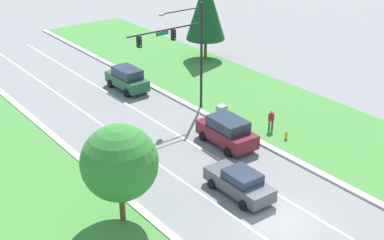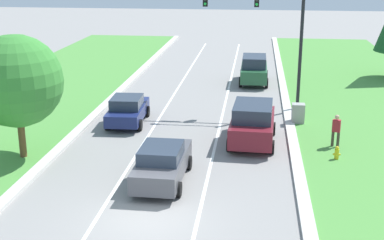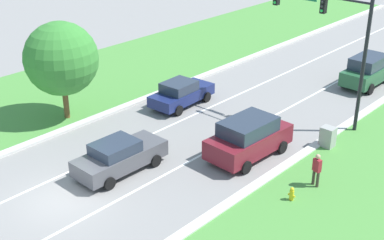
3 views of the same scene
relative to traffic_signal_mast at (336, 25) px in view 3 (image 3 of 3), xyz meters
The scene contains 12 objects.
ground_plane 16.54m from the traffic_signal_mast, 106.62° to the right, with size 160.00×160.00×0.00m, color gray.
lane_stripe_inner_left 17.11m from the traffic_signal_mast, 112.75° to the right, with size 0.14×81.00×0.01m.
lane_stripe_inner_right 16.15m from the traffic_signal_mast, 100.07° to the right, with size 0.14×81.00×0.01m.
traffic_signal_mast is the anchor object (origin of this frame).
forest_suv 8.49m from the traffic_signal_mast, 97.27° to the left, with size 2.07×4.60×2.05m.
graphite_sedan 13.35m from the traffic_signal_mast, 111.05° to the right, with size 2.06×4.65×1.63m.
navy_sedan 9.95m from the traffic_signal_mast, 154.06° to the right, with size 2.14×4.42×1.57m.
burgundy_suv 7.83m from the traffic_signal_mast, 97.64° to the right, with size 2.42×4.76×2.05m.
utility_cabinet 6.01m from the traffic_signal_mast, 59.16° to the right, with size 0.70×0.60×1.16m.
pedestrian 8.70m from the traffic_signal_mast, 64.12° to the right, with size 0.43×0.32×1.69m.
fire_hydrant 10.31m from the traffic_signal_mast, 69.92° to the right, with size 0.34×0.20×0.70m.
oak_near_left_tree 15.07m from the traffic_signal_mast, 139.46° to the right, with size 4.16×4.16×5.74m.
Camera 3 is at (17.48, -10.88, 13.06)m, focal length 50.00 mm.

